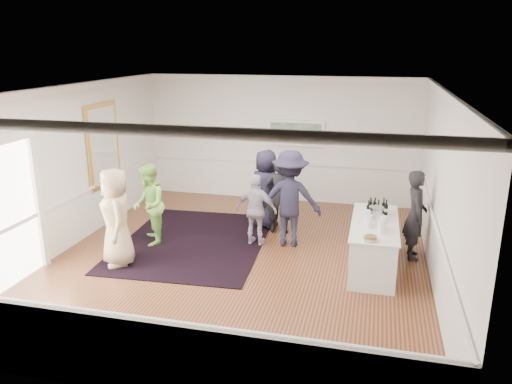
% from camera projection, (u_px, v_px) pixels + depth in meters
% --- Properties ---
extents(floor, '(8.00, 8.00, 0.00)m').
position_uv_depth(floor, '(239.00, 259.00, 9.51)').
color(floor, brown).
rests_on(floor, ground).
extents(ceiling, '(7.00, 8.00, 0.02)m').
position_uv_depth(ceiling, '(237.00, 89.00, 8.59)').
color(ceiling, white).
rests_on(ceiling, wall_back).
extents(wall_left, '(0.02, 8.00, 3.20)m').
position_uv_depth(wall_left, '(68.00, 167.00, 9.85)').
color(wall_left, white).
rests_on(wall_left, floor).
extents(wall_right, '(0.02, 8.00, 3.20)m').
position_uv_depth(wall_right, '(442.00, 191.00, 8.25)').
color(wall_right, white).
rests_on(wall_right, floor).
extents(wall_back, '(7.00, 0.02, 3.20)m').
position_uv_depth(wall_back, '(280.00, 139.00, 12.77)').
color(wall_back, white).
rests_on(wall_back, floor).
extents(wall_front, '(7.00, 0.02, 3.20)m').
position_uv_depth(wall_front, '(137.00, 272.00, 5.33)').
color(wall_front, white).
rests_on(wall_front, floor).
extents(wainscoting, '(7.00, 8.00, 1.00)m').
position_uv_depth(wainscoting, '(239.00, 235.00, 9.36)').
color(wainscoting, white).
rests_on(wainscoting, floor).
extents(mirror, '(0.05, 1.25, 1.85)m').
position_uv_depth(mirror, '(104.00, 145.00, 10.99)').
color(mirror, gold).
rests_on(mirror, wall_left).
extents(doorway, '(0.10, 1.78, 2.56)m').
position_uv_depth(doorway, '(3.00, 205.00, 8.12)').
color(doorway, white).
rests_on(doorway, wall_left).
extents(landscape_painting, '(1.44, 0.06, 0.66)m').
position_uv_depth(landscape_painting, '(296.00, 133.00, 12.58)').
color(landscape_painting, white).
rests_on(landscape_painting, wall_back).
extents(area_rug, '(3.04, 3.89, 0.02)m').
position_uv_depth(area_rug, '(194.00, 242.00, 10.33)').
color(area_rug, black).
rests_on(area_rug, floor).
extents(serving_table, '(0.83, 2.17, 0.88)m').
position_uv_depth(serving_table, '(373.00, 245.00, 9.05)').
color(serving_table, silver).
rests_on(serving_table, floor).
extents(bartender, '(0.46, 0.65, 1.71)m').
position_uv_depth(bartender, '(415.00, 215.00, 9.37)').
color(bartender, black).
rests_on(bartender, floor).
extents(guest_tan, '(1.00, 1.06, 1.83)m').
position_uv_depth(guest_tan, '(116.00, 217.00, 9.06)').
color(guest_tan, tan).
rests_on(guest_tan, floor).
extents(guest_green, '(0.91, 1.00, 1.66)m').
position_uv_depth(guest_green, '(149.00, 205.00, 10.05)').
color(guest_green, '#88D053').
rests_on(guest_green, floor).
extents(guest_lilac, '(0.90, 0.46, 1.47)m').
position_uv_depth(guest_lilac, '(256.00, 210.00, 10.02)').
color(guest_lilac, '#B6AABE').
rests_on(guest_lilac, floor).
extents(guest_dark_a, '(1.34, 0.86, 1.96)m').
position_uv_depth(guest_dark_a, '(290.00, 199.00, 9.95)').
color(guest_dark_a, '#1D1C2F').
rests_on(guest_dark_a, floor).
extents(guest_dark_b, '(0.65, 0.47, 1.64)m').
position_uv_depth(guest_dark_b, '(279.00, 196.00, 10.65)').
color(guest_dark_b, black).
rests_on(guest_dark_b, floor).
extents(guest_navy, '(0.99, 0.79, 1.76)m').
position_uv_depth(guest_navy, '(266.00, 189.00, 10.96)').
color(guest_navy, '#1D1C2F').
rests_on(guest_navy, floor).
extents(wine_bottles, '(0.39, 0.28, 0.31)m').
position_uv_depth(wine_bottles, '(376.00, 206.00, 9.31)').
color(wine_bottles, black).
rests_on(wine_bottles, serving_table).
extents(juice_pitchers, '(0.39, 0.54, 0.24)m').
position_uv_depth(juice_pitchers, '(375.00, 221.00, 8.61)').
color(juice_pitchers, '#6BBF44').
rests_on(juice_pitchers, serving_table).
extents(ice_bucket, '(0.26, 0.26, 0.25)m').
position_uv_depth(ice_bucket, '(376.00, 214.00, 9.02)').
color(ice_bucket, silver).
rests_on(ice_bucket, serving_table).
extents(nut_bowl, '(0.25, 0.25, 0.08)m').
position_uv_depth(nut_bowl, '(370.00, 238.00, 8.08)').
color(nut_bowl, white).
rests_on(nut_bowl, serving_table).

